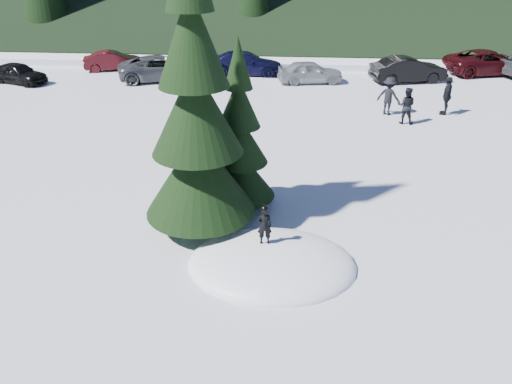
# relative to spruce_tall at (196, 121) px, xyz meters

# --- Properties ---
(ground) EXTENTS (200.00, 200.00, 0.00)m
(ground) POSITION_rel_spruce_tall_xyz_m (2.20, -1.80, -3.32)
(ground) COLOR white
(ground) RESTS_ON ground
(snow_mound) EXTENTS (4.48, 3.52, 0.96)m
(snow_mound) POSITION_rel_spruce_tall_xyz_m (2.20, -1.80, -3.32)
(snow_mound) COLOR white
(snow_mound) RESTS_ON ground
(spruce_tall) EXTENTS (3.20, 3.20, 8.60)m
(spruce_tall) POSITION_rel_spruce_tall_xyz_m (0.00, 0.00, 0.00)
(spruce_tall) COLOR black
(spruce_tall) RESTS_ON ground
(spruce_short) EXTENTS (2.20, 2.20, 5.37)m
(spruce_short) POSITION_rel_spruce_tall_xyz_m (1.00, 1.40, -1.22)
(spruce_short) COLOR black
(spruce_short) RESTS_ON ground
(child_skier) EXTENTS (0.41, 0.30, 1.06)m
(child_skier) POSITION_rel_spruce_tall_xyz_m (1.97, -1.49, -2.31)
(child_skier) COLOR black
(child_skier) RESTS_ON snow_mound
(adult_0) EXTENTS (0.95, 0.81, 1.70)m
(adult_0) POSITION_rel_spruce_tall_xyz_m (7.76, 10.11, -2.47)
(adult_0) COLOR black
(adult_0) RESTS_ON ground
(adult_1) EXTENTS (0.78, 1.18, 1.86)m
(adult_1) POSITION_rel_spruce_tall_xyz_m (9.98, 11.68, -2.39)
(adult_1) COLOR black
(adult_1) RESTS_ON ground
(adult_2) EXTENTS (1.36, 1.17, 1.83)m
(adult_2) POSITION_rel_spruce_tall_xyz_m (7.16, 11.41, -2.41)
(adult_2) COLOR black
(adult_2) RESTS_ON ground
(car_0) EXTENTS (3.85, 2.60, 1.22)m
(car_0) POSITION_rel_spruce_tall_xyz_m (-13.86, 15.71, -2.71)
(car_0) COLOR black
(car_0) RESTS_ON ground
(car_1) EXTENTS (3.92, 2.40, 1.22)m
(car_1) POSITION_rel_spruce_tall_xyz_m (-9.40, 19.46, -2.71)
(car_1) COLOR #380A0E
(car_1) RESTS_ON ground
(car_2) EXTENTS (5.71, 3.91, 1.45)m
(car_2) POSITION_rel_spruce_tall_xyz_m (-5.54, 17.17, -2.59)
(car_2) COLOR #414447
(car_2) RESTS_ON ground
(car_3) EXTENTS (4.84, 2.05, 1.39)m
(car_3) POSITION_rel_spruce_tall_xyz_m (-0.62, 19.07, -2.62)
(car_3) COLOR black
(car_3) RESTS_ON ground
(car_4) EXTENTS (4.06, 2.15, 1.32)m
(car_4) POSITION_rel_spruce_tall_xyz_m (3.45, 17.18, -2.66)
(car_4) COLOR gray
(car_4) RESTS_ON ground
(car_5) EXTENTS (4.73, 2.63, 1.48)m
(car_5) POSITION_rel_spruce_tall_xyz_m (9.33, 17.89, -2.58)
(car_5) COLOR black
(car_5) RESTS_ON ground
(car_6) EXTENTS (5.84, 3.69, 1.50)m
(car_6) POSITION_rel_spruce_tall_xyz_m (14.77, 20.36, -2.57)
(car_6) COLOR black
(car_6) RESTS_ON ground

